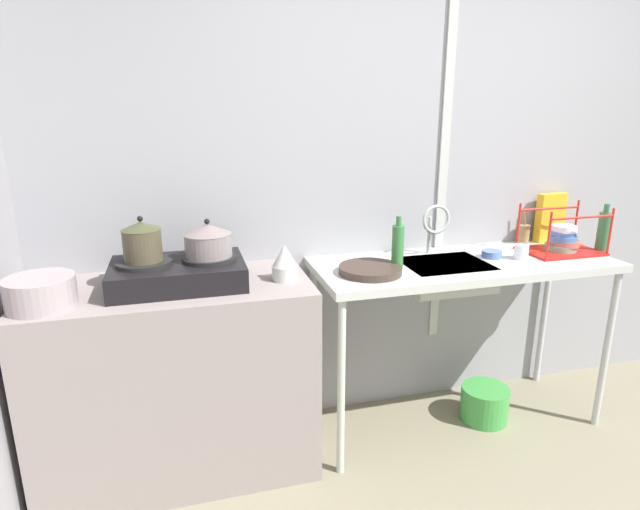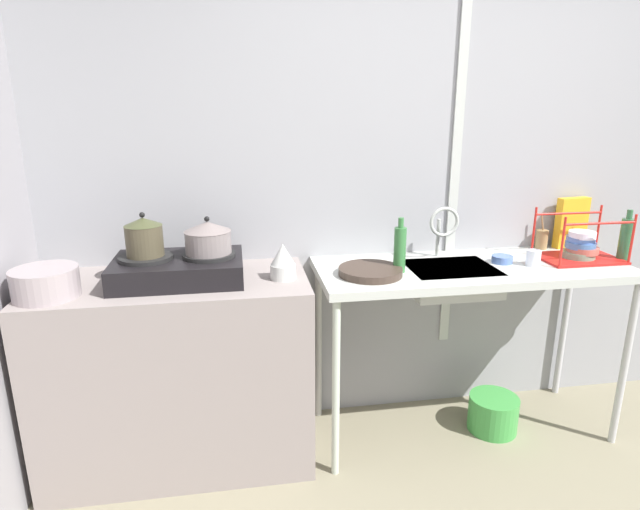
{
  "view_description": "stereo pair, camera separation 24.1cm",
  "coord_description": "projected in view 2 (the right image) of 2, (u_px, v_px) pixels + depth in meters",
  "views": [
    {
      "loc": [
        -1.39,
        -0.93,
        1.67
      ],
      "look_at": [
        -0.78,
        1.31,
        1.01
      ],
      "focal_mm": 29.14,
      "sensor_mm": 36.0,
      "label": 1
    },
    {
      "loc": [
        -1.16,
        -0.98,
        1.67
      ],
      "look_at": [
        -0.78,
        1.31,
        1.01
      ],
      "focal_mm": 29.14,
      "sensor_mm": 36.0,
      "label": 2
    }
  ],
  "objects": [
    {
      "name": "sink_basin",
      "position": [
        450.0,
        279.0,
        2.55
      ],
      "size": [
        0.42,
        0.34,
        0.12
      ],
      "primitive_type": "cube",
      "color": "beige",
      "rests_on": "counter_sink"
    },
    {
      "name": "stove",
      "position": [
        179.0,
        268.0,
        2.33
      ],
      "size": [
        0.57,
        0.38,
        0.12
      ],
      "color": "black",
      "rests_on": "counter_concrete"
    },
    {
      "name": "cup_by_rack",
      "position": [
        533.0,
        258.0,
        2.55
      ],
      "size": [
        0.07,
        0.07,
        0.08
      ],
      "primitive_type": "cylinder",
      "color": "white",
      "rests_on": "counter_sink"
    },
    {
      "name": "pot_beside_stove",
      "position": [
        46.0,
        283.0,
        2.12
      ],
      "size": [
        0.26,
        0.26,
        0.12
      ],
      "color": "#A09295",
      "rests_on": "counter_concrete"
    },
    {
      "name": "bottle_by_rack",
      "position": [
        626.0,
        239.0,
        2.61
      ],
      "size": [
        0.06,
        0.06,
        0.26
      ],
      "color": "#33673F",
      "rests_on": "counter_sink"
    },
    {
      "name": "counter_sink",
      "position": [
        471.0,
        279.0,
        2.58
      ],
      "size": [
        1.54,
        0.57,
        0.92
      ],
      "color": "beige",
      "rests_on": "ground"
    },
    {
      "name": "wall_metal_strip",
      "position": [
        456.0,
        154.0,
        2.68
      ],
      "size": [
        0.05,
        0.01,
        2.09
      ],
      "primitive_type": "cube",
      "color": "beige"
    },
    {
      "name": "bottle_by_sink",
      "position": [
        400.0,
        249.0,
        2.43
      ],
      "size": [
        0.06,
        0.06,
        0.26
      ],
      "color": "#357439",
      "rests_on": "counter_sink"
    },
    {
      "name": "dish_rack",
      "position": [
        580.0,
        248.0,
        2.64
      ],
      "size": [
        0.39,
        0.27,
        0.25
      ],
      "color": "red",
      "rests_on": "counter_sink"
    },
    {
      "name": "wall_back",
      "position": [
        453.0,
        178.0,
        2.78
      ],
      "size": [
        5.01,
        0.1,
        2.61
      ],
      "primitive_type": "cube",
      "color": "#999A9E",
      "rests_on": "ground"
    },
    {
      "name": "cereal_box",
      "position": [
        571.0,
        223.0,
        2.86
      ],
      "size": [
        0.19,
        0.08,
        0.28
      ],
      "primitive_type": "cube",
      "rotation": [
        0.0,
        0.0,
        0.15
      ],
      "color": "gold",
      "rests_on": "counter_sink"
    },
    {
      "name": "pot_on_left_burner",
      "position": [
        144.0,
        237.0,
        2.26
      ],
      "size": [
        0.16,
        0.16,
        0.19
      ],
      "color": "#49422F",
      "rests_on": "stove"
    },
    {
      "name": "utensil_jar",
      "position": [
        542.0,
        239.0,
        2.85
      ],
      "size": [
        0.06,
        0.06,
        0.19
      ],
      "color": "#987B4D",
      "rests_on": "counter_sink"
    },
    {
      "name": "percolator",
      "position": [
        283.0,
        262.0,
        2.34
      ],
      "size": [
        0.12,
        0.12,
        0.16
      ],
      "color": "silver",
      "rests_on": "counter_concrete"
    },
    {
      "name": "small_bowl_on_drainboard",
      "position": [
        502.0,
        259.0,
        2.6
      ],
      "size": [
        0.1,
        0.1,
        0.04
      ],
      "primitive_type": "cylinder",
      "color": "#516FB3",
      "rests_on": "counter_sink"
    },
    {
      "name": "pot_on_right_burner",
      "position": [
        208.0,
        237.0,
        2.31
      ],
      "size": [
        0.21,
        0.21,
        0.17
      ],
      "color": "slate",
      "rests_on": "stove"
    },
    {
      "name": "bucket_on_floor",
      "position": [
        493.0,
        413.0,
        2.77
      ],
      "size": [
        0.26,
        0.26,
        0.19
      ],
      "primitive_type": "cylinder",
      "color": "green",
      "rests_on": "ground"
    },
    {
      "name": "counter_concrete",
      "position": [
        179.0,
        372.0,
        2.46
      ],
      "size": [
        1.22,
        0.57,
        0.92
      ],
      "primitive_type": "cube",
      "color": "gray",
      "rests_on": "ground"
    },
    {
      "name": "faucet",
      "position": [
        443.0,
        224.0,
        2.62
      ],
      "size": [
        0.16,
        0.09,
        0.27
      ],
      "color": "beige",
      "rests_on": "counter_sink"
    },
    {
      "name": "frying_pan",
      "position": [
        370.0,
        271.0,
        2.41
      ],
      "size": [
        0.3,
        0.3,
        0.03
      ],
      "primitive_type": "cylinder",
      "color": "#3C2F26",
      "rests_on": "counter_sink"
    }
  ]
}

